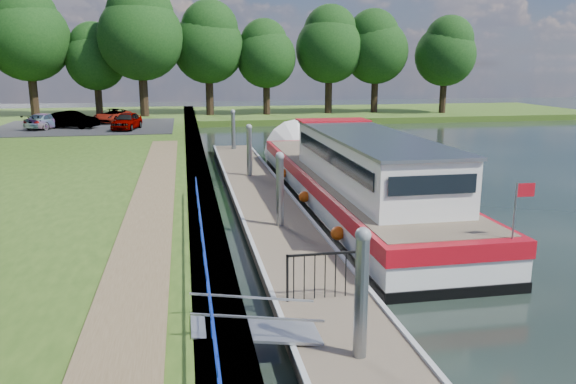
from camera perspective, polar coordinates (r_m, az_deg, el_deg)
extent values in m
plane|color=black|center=(11.81, 6.44, -16.73)|extent=(160.00, 160.00, 0.00)
cube|color=#473D2D|center=(25.39, -8.98, 0.39)|extent=(1.10, 90.00, 0.78)
cube|color=#2E4A15|center=(63.85, 3.29, 7.94)|extent=(60.00, 18.00, 0.60)
cube|color=brown|center=(18.54, -14.11, -3.21)|extent=(1.60, 40.00, 0.05)
cube|color=black|center=(48.70, -19.86, 6.24)|extent=(14.00, 12.00, 0.06)
cube|color=#0C2DBF|center=(13.52, -8.47, -6.00)|extent=(0.04, 18.00, 0.04)
cube|color=#0C2DBF|center=(13.64, -8.42, -7.40)|extent=(0.03, 18.00, 0.03)
cylinder|color=#0C2DBF|center=(9.11, -7.12, -18.21)|extent=(0.04, 0.04, 0.72)
cylinder|color=#0C2DBF|center=(10.87, -7.78, -12.79)|extent=(0.04, 0.04, 0.72)
cylinder|color=#0C2DBF|center=(12.70, -8.24, -8.90)|extent=(0.04, 0.04, 0.72)
cylinder|color=#0C2DBF|center=(14.58, -8.58, -6.01)|extent=(0.04, 0.04, 0.72)
cylinder|color=#0C2DBF|center=(16.48, -8.83, -3.78)|extent=(0.04, 0.04, 0.72)
cylinder|color=#0C2DBF|center=(18.41, -9.03, -2.01)|extent=(0.04, 0.04, 0.72)
cylinder|color=#0C2DBF|center=(20.35, -9.20, -0.58)|extent=(0.04, 0.04, 0.72)
cylinder|color=#0C2DBF|center=(22.30, -9.33, 0.60)|extent=(0.04, 0.04, 0.72)
cube|color=brown|center=(23.66, -2.65, -0.65)|extent=(2.50, 30.00, 0.24)
cube|color=#9EA0A3|center=(12.63, 5.10, -14.35)|extent=(2.30, 5.00, 0.30)
cube|color=#9EA0A3|center=(19.91, -1.06, -3.95)|extent=(2.30, 5.00, 0.30)
cube|color=#9EA0A3|center=(27.59, -3.78, 0.81)|extent=(2.30, 5.00, 0.30)
cube|color=#9EA0A3|center=(35.41, -5.31, 3.48)|extent=(2.30, 5.00, 0.30)
cube|color=#9EA0A3|center=(23.81, 0.19, -0.18)|extent=(0.12, 30.00, 0.06)
cube|color=#9EA0A3|center=(23.50, -5.52, -0.41)|extent=(0.12, 30.00, 0.06)
cylinder|color=gray|center=(10.88, 7.37, -12.95)|extent=(0.26, 0.26, 3.40)
sphere|color=gray|center=(10.26, 7.64, -4.37)|extent=(0.30, 0.30, 0.30)
cylinder|color=gray|center=(19.15, -0.82, -1.37)|extent=(0.26, 0.26, 3.40)
sphere|color=gray|center=(18.80, -0.84, 3.65)|extent=(0.30, 0.30, 0.30)
cylinder|color=gray|center=(27.87, -3.93, 3.13)|extent=(0.26, 0.26, 3.40)
sphere|color=gray|center=(27.64, -3.99, 6.60)|extent=(0.30, 0.30, 0.30)
cylinder|color=gray|center=(36.73, -5.56, 5.47)|extent=(0.26, 0.26, 3.40)
sphere|color=gray|center=(36.55, -5.62, 8.11)|extent=(0.30, 0.30, 0.30)
cube|color=#A5A8AD|center=(11.61, -3.26, -13.85)|extent=(2.58, 1.00, 0.43)
cube|color=#A5A8AD|center=(10.97, -2.97, -12.64)|extent=(2.58, 0.04, 0.41)
cube|color=#A5A8AD|center=(11.83, -3.59, -10.65)|extent=(2.58, 0.04, 0.41)
cube|color=black|center=(13.12, -0.07, -8.76)|extent=(0.05, 0.05, 1.15)
cube|color=black|center=(13.54, 7.52, -8.17)|extent=(0.05, 0.05, 1.15)
cube|color=black|center=(13.12, 3.82, -6.28)|extent=(1.85, 0.05, 0.05)
cube|color=black|center=(13.15, 0.58, -8.71)|extent=(0.02, 0.02, 1.10)
cube|color=black|center=(13.20, 1.66, -8.64)|extent=(0.02, 0.02, 1.10)
cube|color=black|center=(13.25, 2.73, -8.56)|extent=(0.02, 0.02, 1.10)
cube|color=black|center=(13.30, 3.79, -8.48)|extent=(0.02, 0.02, 1.10)
cube|color=black|center=(13.36, 4.84, -8.39)|extent=(0.02, 0.02, 1.10)
cube|color=black|center=(13.43, 5.88, -8.31)|extent=(0.02, 0.02, 1.10)
cube|color=black|center=(13.50, 6.91, -8.22)|extent=(0.02, 0.02, 1.10)
cube|color=black|center=(23.94, 6.12, -1.19)|extent=(4.00, 20.00, 0.55)
cube|color=silver|center=(23.80, 6.15, 0.21)|extent=(3.96, 19.90, 0.65)
cube|color=#A50B16|center=(23.68, 6.18, 1.53)|extent=(4.04, 20.00, 0.48)
cube|color=brown|center=(23.64, 6.20, 2.10)|extent=(3.68, 19.20, 0.04)
cone|color=silver|center=(33.73, 1.13, 3.92)|extent=(4.00, 1.50, 4.00)
cube|color=silver|center=(21.14, 8.18, 3.18)|extent=(3.00, 11.00, 1.75)
cube|color=gray|center=(21.00, 8.26, 5.66)|extent=(3.10, 11.20, 0.10)
cube|color=black|center=(20.67, 4.20, 3.76)|extent=(0.04, 10.00, 0.55)
cube|color=black|center=(21.63, 12.03, 3.92)|extent=(0.04, 10.00, 0.55)
cube|color=black|center=(26.36, 4.36, 5.74)|extent=(2.60, 0.04, 0.55)
cube|color=black|center=(16.03, 14.50, 0.71)|extent=(2.60, 0.04, 0.55)
cube|color=#A50B16|center=(25.94, 4.59, 7.29)|extent=(3.20, 1.60, 0.06)
cylinder|color=gray|center=(15.42, 22.05, -1.84)|extent=(0.05, 0.05, 1.50)
cube|color=#A50B16|center=(15.44, 23.00, 0.19)|extent=(0.50, 0.02, 0.35)
sphere|color=#E5520C|center=(17.65, 5.07, -4.19)|extent=(0.44, 0.44, 0.44)
sphere|color=#E5520C|center=(22.33, 1.66, -0.49)|extent=(0.44, 0.44, 0.44)
sphere|color=#E5520C|center=(27.13, -0.55, 1.92)|extent=(0.44, 0.44, 0.44)
imported|color=#594C47|center=(16.54, 9.21, 0.45)|extent=(0.43, 0.64, 1.72)
cylinder|color=#332316|center=(60.96, -24.41, 8.85)|extent=(0.83, 0.83, 4.21)
sphere|color=black|center=(60.92, -24.90, 13.89)|extent=(7.95, 7.95, 7.95)
sphere|color=black|center=(61.18, -25.26, 15.72)|extent=(6.31, 6.31, 6.31)
cylinder|color=#332316|center=(60.37, -18.67, 8.76)|extent=(0.70, 0.70, 3.10)
sphere|color=black|center=(60.26, -18.94, 12.51)|extent=(5.85, 5.85, 5.85)
sphere|color=black|center=(60.47, -19.19, 13.88)|extent=(4.65, 4.65, 4.65)
cylinder|color=#332316|center=(57.37, -14.44, 9.44)|extent=(0.84, 0.84, 4.29)
sphere|color=black|center=(57.33, -14.75, 14.91)|extent=(8.10, 8.10, 8.10)
sphere|color=black|center=(57.60, -14.81, 16.92)|extent=(6.44, 6.44, 6.44)
cylinder|color=#332316|center=(59.31, -7.96, 9.60)|extent=(0.79, 0.79, 3.83)
sphere|color=black|center=(59.24, -8.11, 14.34)|extent=(7.24, 7.24, 7.24)
sphere|color=black|center=(59.10, -7.97, 16.10)|extent=(5.75, 5.75, 5.75)
cylinder|color=#332316|center=(59.62, -2.19, 9.46)|extent=(0.72, 0.72, 3.26)
sphere|color=black|center=(59.51, -2.22, 13.46)|extent=(6.16, 6.16, 6.16)
sphere|color=black|center=(59.77, -2.47, 14.93)|extent=(4.89, 4.89, 4.89)
cylinder|color=#332316|center=(61.23, 4.13, 9.76)|extent=(0.78, 0.78, 3.77)
sphere|color=black|center=(61.16, 4.21, 14.28)|extent=(7.13, 7.13, 7.13)
sphere|color=black|center=(61.49, 4.30, 15.93)|extent=(5.66, 5.66, 5.66)
cylinder|color=#332316|center=(62.74, 8.77, 9.67)|extent=(0.77, 0.77, 3.65)
sphere|color=black|center=(62.66, 8.92, 13.92)|extent=(6.89, 6.89, 6.89)
sphere|color=black|center=(62.62, 8.65, 15.51)|extent=(5.47, 5.47, 5.47)
cylinder|color=#332316|center=(63.72, 15.45, 9.30)|extent=(0.74, 0.74, 3.41)
sphere|color=black|center=(63.63, 15.69, 13.21)|extent=(6.43, 6.43, 6.43)
sphere|color=black|center=(63.58, 16.06, 14.64)|extent=(5.11, 5.11, 5.11)
imported|color=#999999|center=(45.44, -16.06, 6.96)|extent=(2.35, 4.15, 1.33)
imported|color=#999999|center=(47.80, -21.09, 6.87)|extent=(4.27, 2.80, 1.33)
imported|color=#999999|center=(48.30, -23.34, 6.66)|extent=(3.14, 4.47, 1.20)
imported|color=#999999|center=(51.27, -17.41, 7.41)|extent=(3.36, 4.63, 1.17)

